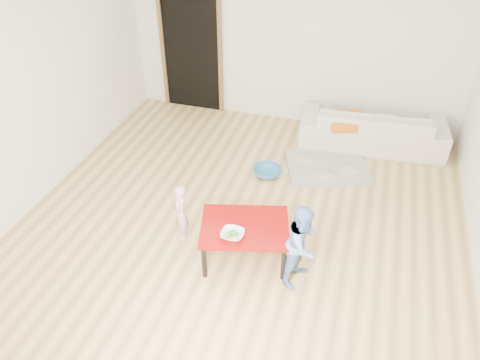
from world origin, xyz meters
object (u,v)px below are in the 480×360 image
at_px(sofa, 372,127).
at_px(child_blue, 303,245).
at_px(red_table, 245,242).
at_px(bowl, 233,234).
at_px(basin, 267,172).
at_px(child_pink, 180,213).

distance_m(sofa, child_blue, 2.87).
relative_size(sofa, red_table, 2.28).
distance_m(bowl, basin, 1.77).
distance_m(child_pink, child_blue, 1.40).
bearing_deg(child_pink, bowl, 28.77).
bearing_deg(red_table, child_pink, 171.57).
relative_size(child_pink, basin, 1.83).
xyz_separation_m(sofa, red_table, (-1.10, -2.72, -0.07)).
bearing_deg(bowl, sofa, 68.11).
bearing_deg(bowl, red_table, 70.16).
relative_size(sofa, basin, 5.50).
height_order(red_table, bowl, bowl).
bearing_deg(red_table, basin, 95.24).
relative_size(child_pink, child_blue, 0.75).
bearing_deg(red_table, child_blue, -10.06).
distance_m(red_table, basin, 1.55).
distance_m(bowl, child_pink, 0.76).
xyz_separation_m(bowl, child_blue, (0.69, 0.08, -0.02)).
bearing_deg(bowl, basin, 92.39).
bearing_deg(sofa, child_blue, 75.74).
relative_size(red_table, basin, 2.41).
height_order(red_table, child_pink, child_pink).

